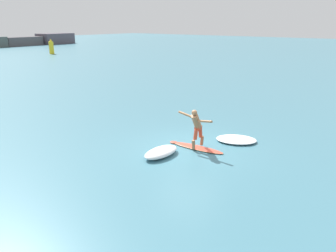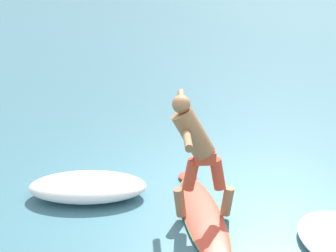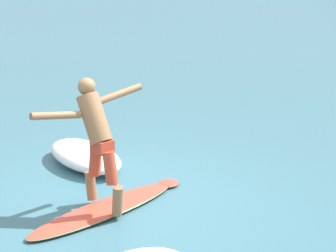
# 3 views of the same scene
# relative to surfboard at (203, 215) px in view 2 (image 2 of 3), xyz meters

# --- Properties ---
(ground_plane) EXTENTS (200.00, 200.00, 0.00)m
(ground_plane) POSITION_rel_surfboard_xyz_m (-0.17, 0.35, -0.04)
(ground_plane) COLOR teal
(surfboard) EXTENTS (0.69, 2.48, 0.21)m
(surfboard) POSITION_rel_surfboard_xyz_m (0.00, 0.00, 0.00)
(surfboard) COLOR #DF4F3B
(surfboard) RESTS_ON ground
(surfer) EXTENTS (0.81, 1.58, 1.62)m
(surfer) POSITION_rel_surfboard_xyz_m (-0.12, -0.04, 0.99)
(surfer) COLOR #966844
(surfer) RESTS_ON surfboard
(wave_foam_at_tail) EXTENTS (1.65, 0.86, 0.32)m
(wave_foam_at_tail) POSITION_rel_surfboard_xyz_m (-1.52, 0.64, 0.12)
(wave_foam_at_tail) COLOR white
(wave_foam_at_tail) RESTS_ON ground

